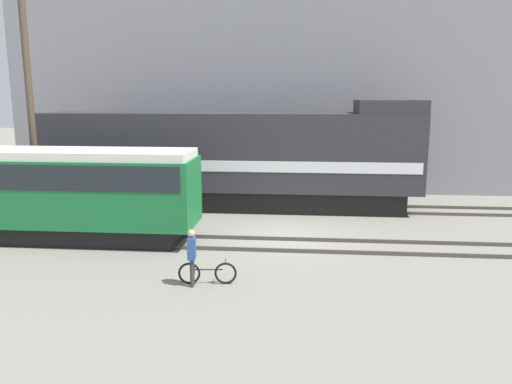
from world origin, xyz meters
name	(u,v)px	position (x,y,z in m)	size (l,w,h in m)	color
ground_plane	(288,239)	(0.00, 0.00, 0.00)	(120.00, 120.00, 0.00)	gray
track_near	(288,244)	(0.00, -0.91, 0.07)	(60.00, 1.50, 0.14)	#47423D
track_far	(292,207)	(0.00, 5.17, 0.07)	(60.00, 1.51, 0.14)	#47423D
building_backdrop	(296,69)	(0.00, 12.30, 6.89)	(32.48, 6.00, 13.78)	gray
freight_locomotive	(234,158)	(-2.81, 5.17, 2.42)	(17.69, 3.04, 5.18)	black
streetcar	(55,189)	(-8.69, -0.91, 1.98)	(10.58, 2.54, 3.45)	black
bicycle	(207,273)	(-2.22, -4.79, 0.33)	(1.71, 0.44, 0.71)	black
person	(192,252)	(-2.63, -4.98, 1.02)	(0.26, 0.38, 1.68)	#333333
utility_pole_left	(30,107)	(-11.09, 2.13, 4.91)	(0.29, 0.29, 9.81)	#4C3D2D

